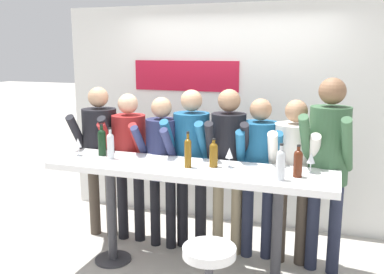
% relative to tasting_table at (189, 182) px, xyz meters
% --- Properties ---
extents(ground_plane, '(40.00, 40.00, 0.00)m').
position_rel_tasting_table_xyz_m(ground_plane, '(0.00, 0.00, -0.90)').
color(ground_plane, '#B2ADA3').
extents(back_wall, '(4.19, 0.12, 2.60)m').
position_rel_tasting_table_xyz_m(back_wall, '(-0.00, 1.45, 0.40)').
color(back_wall, silver).
rests_on(back_wall, ground_plane).
extents(tasting_table, '(2.59, 0.64, 1.05)m').
position_rel_tasting_table_xyz_m(tasting_table, '(0.00, 0.00, 0.00)').
color(tasting_table, white).
rests_on(tasting_table, ground_plane).
extents(person_far_left, '(0.48, 0.57, 1.68)m').
position_rel_tasting_table_xyz_m(person_far_left, '(-1.21, 0.51, 0.14)').
color(person_far_left, '#473D33').
rests_on(person_far_left, ground_plane).
extents(person_left, '(0.45, 0.54, 1.63)m').
position_rel_tasting_table_xyz_m(person_left, '(-0.86, 0.50, 0.10)').
color(person_left, black).
rests_on(person_left, ground_plane).
extents(person_center_left, '(0.41, 0.51, 1.61)m').
position_rel_tasting_table_xyz_m(person_center_left, '(-0.45, 0.45, 0.10)').
color(person_center_left, black).
rests_on(person_center_left, ground_plane).
extents(person_center, '(0.44, 0.54, 1.68)m').
position_rel_tasting_table_xyz_m(person_center, '(-0.16, 0.54, 0.14)').
color(person_center, black).
rests_on(person_center, ground_plane).
extents(person_center_right, '(0.47, 0.58, 1.70)m').
position_rel_tasting_table_xyz_m(person_center_right, '(0.23, 0.53, 0.16)').
color(person_center_right, gray).
rests_on(person_center_right, ground_plane).
extents(person_right, '(0.47, 0.57, 1.62)m').
position_rel_tasting_table_xyz_m(person_right, '(0.54, 0.54, 0.10)').
color(person_right, '#23283D').
rests_on(person_right, ground_plane).
extents(person_far_right, '(0.48, 0.55, 1.62)m').
position_rel_tasting_table_xyz_m(person_far_right, '(0.87, 0.53, 0.09)').
color(person_far_right, '#473D33').
rests_on(person_far_right, ground_plane).
extents(person_rightmost, '(0.48, 0.60, 1.84)m').
position_rel_tasting_table_xyz_m(person_rightmost, '(1.18, 0.46, 0.24)').
color(person_rightmost, '#23283D').
rests_on(person_rightmost, ground_plane).
extents(wine_bottle_0, '(0.08, 0.08, 0.26)m').
position_rel_tasting_table_xyz_m(wine_bottle_0, '(0.22, 0.06, 0.27)').
color(wine_bottle_0, brown).
rests_on(wine_bottle_0, tasting_table).
extents(wine_bottle_1, '(0.06, 0.06, 0.32)m').
position_rel_tasting_table_xyz_m(wine_bottle_1, '(0.01, -0.03, 0.29)').
color(wine_bottle_1, brown).
rests_on(wine_bottle_1, tasting_table).
extents(wine_bottle_2, '(0.07, 0.07, 0.30)m').
position_rel_tasting_table_xyz_m(wine_bottle_2, '(-0.79, 0.02, 0.28)').
color(wine_bottle_2, '#B7BCC1').
rests_on(wine_bottle_2, tasting_table).
extents(wine_bottle_3, '(0.07, 0.07, 0.27)m').
position_rel_tasting_table_xyz_m(wine_bottle_3, '(0.95, -0.01, 0.27)').
color(wine_bottle_3, '#4C1E0F').
rests_on(wine_bottle_3, tasting_table).
extents(wine_bottle_4, '(0.07, 0.07, 0.30)m').
position_rel_tasting_table_xyz_m(wine_bottle_4, '(0.83, -0.15, 0.29)').
color(wine_bottle_4, '#B7BCC1').
rests_on(wine_bottle_4, tasting_table).
extents(wine_bottle_5, '(0.08, 0.08, 0.31)m').
position_rel_tasting_table_xyz_m(wine_bottle_5, '(-0.94, 0.11, 0.29)').
color(wine_bottle_5, black).
rests_on(wine_bottle_5, tasting_table).
extents(wine_glass_0, '(0.07, 0.07, 0.18)m').
position_rel_tasting_table_xyz_m(wine_glass_0, '(0.35, 0.09, 0.27)').
color(wine_glass_0, silver).
rests_on(wine_glass_0, tasting_table).
extents(wine_glass_1, '(0.07, 0.07, 0.18)m').
position_rel_tasting_table_xyz_m(wine_glass_1, '(1.05, 0.14, 0.27)').
color(wine_glass_1, silver).
rests_on(wine_glass_1, tasting_table).
extents(wine_glass_2, '(0.07, 0.07, 0.18)m').
position_rel_tasting_table_xyz_m(wine_glass_2, '(-1.15, 0.02, 0.27)').
color(wine_glass_2, silver).
rests_on(wine_glass_2, tasting_table).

